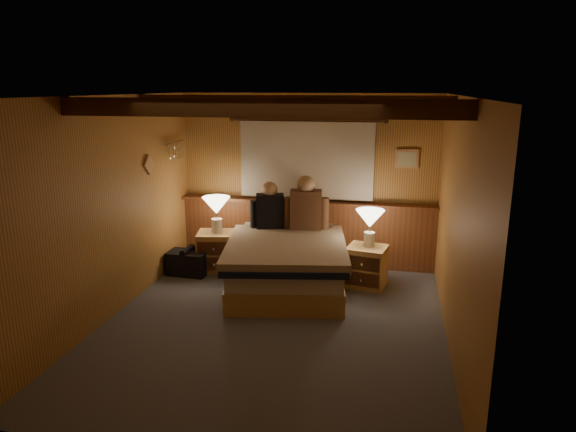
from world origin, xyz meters
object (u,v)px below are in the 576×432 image
(lamp_left, at_px, (216,208))
(person_left, at_px, (270,209))
(nightstand_left, at_px, (216,251))
(duffel_bag, at_px, (188,262))
(lamp_right, at_px, (370,221))
(bed, at_px, (287,263))
(person_right, at_px, (306,207))
(nightstand_right, at_px, (366,266))

(lamp_left, relative_size, person_left, 0.75)
(nightstand_left, relative_size, duffel_bag, 1.05)
(lamp_left, height_order, duffel_bag, lamp_left)
(lamp_right, bearing_deg, lamp_left, 175.92)
(bed, xyz_separation_m, person_right, (0.14, 0.60, 0.60))
(nightstand_left, height_order, lamp_left, lamp_left)
(nightstand_right, xyz_separation_m, lamp_right, (0.02, 0.04, 0.59))
(bed, bearing_deg, lamp_left, 146.17)
(nightstand_left, bearing_deg, person_left, -4.09)
(person_left, height_order, duffel_bag, person_left)
(bed, height_order, nightstand_left, bed)
(bed, distance_m, nightstand_right, 1.02)
(bed, bearing_deg, nightstand_right, 6.12)
(lamp_left, relative_size, person_right, 0.66)
(nightstand_left, height_order, person_right, person_right)
(person_right, distance_m, duffel_bag, 1.77)
(lamp_right, bearing_deg, bed, -161.85)
(nightstand_right, relative_size, person_right, 0.74)
(person_left, relative_size, duffel_bag, 1.20)
(person_left, distance_m, duffel_bag, 1.34)
(nightstand_left, bearing_deg, lamp_left, 48.63)
(bed, distance_m, lamp_right, 1.17)
(duffel_bag, bearing_deg, nightstand_left, 38.91)
(bed, relative_size, nightstand_left, 3.59)
(lamp_left, relative_size, duffel_bag, 0.90)
(person_left, bearing_deg, duffel_bag, -176.75)
(lamp_right, relative_size, person_right, 0.63)
(person_right, bearing_deg, person_left, 177.42)
(nightstand_right, relative_size, person_left, 0.84)
(nightstand_left, relative_size, lamp_left, 1.17)
(bed, bearing_deg, nightstand_left, 147.63)
(lamp_right, xyz_separation_m, duffel_bag, (-2.41, -0.12, -0.69))
(person_right, height_order, duffel_bag, person_right)
(nightstand_left, distance_m, lamp_left, 0.62)
(nightstand_left, bearing_deg, nightstand_right, -16.59)
(nightstand_right, height_order, lamp_left, lamp_left)
(person_right, bearing_deg, lamp_left, 177.65)
(duffel_bag, bearing_deg, lamp_right, 5.49)
(person_left, height_order, person_right, person_right)
(person_left, bearing_deg, nightstand_left, 173.51)
(bed, xyz_separation_m, lamp_right, (1.00, 0.33, 0.52))
(nightstand_right, height_order, person_right, person_right)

